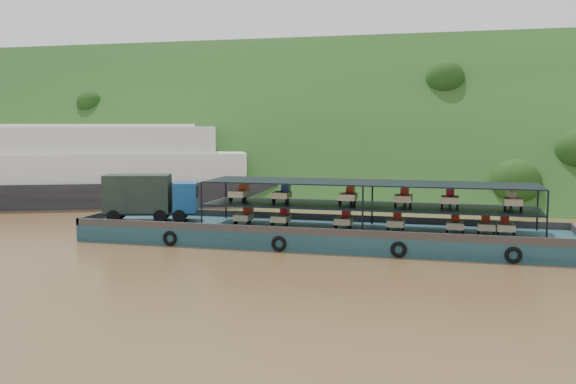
# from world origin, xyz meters

# --- Properties ---
(ground) EXTENTS (160.00, 160.00, 0.00)m
(ground) POSITION_xyz_m (0.00, 0.00, 0.00)
(ground) COLOR brown
(ground) RESTS_ON ground
(hillside) EXTENTS (140.00, 39.60, 39.60)m
(hillside) POSITION_xyz_m (0.00, 36.00, 0.00)
(hillside) COLOR #183413
(hillside) RESTS_ON ground
(cargo_barge) EXTENTS (35.00, 7.18, 4.76)m
(cargo_barge) POSITION_xyz_m (0.20, -1.51, 1.19)
(cargo_barge) COLOR #123441
(cargo_barge) RESTS_ON ground
(passenger_ferry) EXTENTS (43.22, 26.46, 8.60)m
(passenger_ferry) POSITION_xyz_m (-28.78, 14.89, 3.72)
(passenger_ferry) COLOR black
(passenger_ferry) RESTS_ON ground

